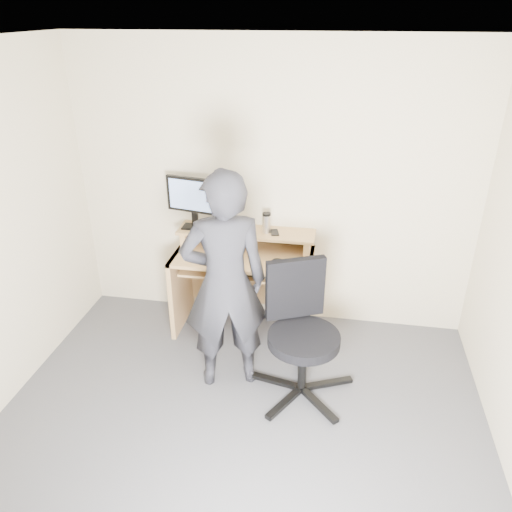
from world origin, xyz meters
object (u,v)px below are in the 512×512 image
(office_chair, at_px, (301,327))
(desk, at_px, (245,271))
(monitor, at_px, (193,198))
(person, at_px, (225,284))

(office_chair, bearing_deg, desk, 102.00)
(monitor, relative_size, office_chair, 0.48)
(desk, distance_m, person, 0.85)
(monitor, bearing_deg, person, -49.99)
(monitor, xyz_separation_m, person, (0.47, -0.84, -0.32))
(monitor, relative_size, person, 0.28)
(person, bearing_deg, office_chair, 161.08)
(desk, height_order, person, person)
(person, bearing_deg, desk, -108.30)
(desk, xyz_separation_m, office_chair, (0.57, -0.79, 0.00))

